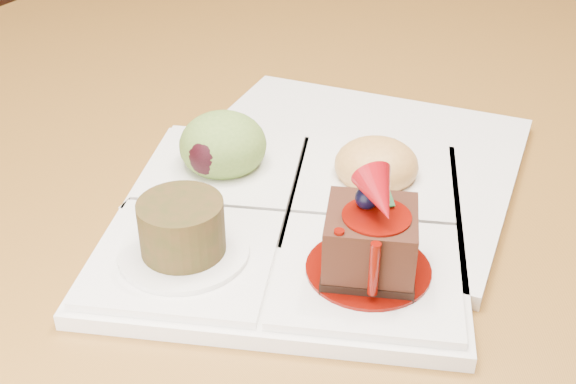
% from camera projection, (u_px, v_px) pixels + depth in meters
% --- Properties ---
extents(dining_table, '(1.00, 1.80, 0.75)m').
position_uv_depth(dining_table, '(348.00, 90.00, 0.95)').
color(dining_table, brown).
rests_on(dining_table, ground).
extents(sampler_plate, '(0.34, 0.34, 0.10)m').
position_uv_depth(sampler_plate, '(286.00, 205.00, 0.56)').
color(sampler_plate, white).
rests_on(sampler_plate, dining_table).
extents(second_plate, '(0.31, 0.31, 0.01)m').
position_uv_depth(second_plate, '(346.00, 165.00, 0.64)').
color(second_plate, white).
rests_on(second_plate, dining_table).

